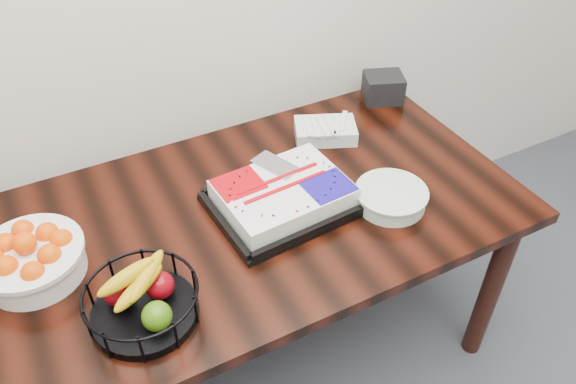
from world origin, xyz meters
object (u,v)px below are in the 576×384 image
napkin_box (383,87)px  table (232,238)px  cake_tray (283,196)px  tangerine_bowl (29,253)px  plate_stack (391,197)px  fruit_basket (142,300)px

napkin_box → table: bearing=-156.4°
cake_tray → tangerine_bowl: tangerine_bowl is taller
tangerine_bowl → plate_stack: (1.01, -0.22, -0.05)m
table → plate_stack: size_ratio=8.04×
tangerine_bowl → cake_tray: bearing=-5.7°
table → tangerine_bowl: size_ratio=6.30×
cake_tray → plate_stack: size_ratio=2.02×
fruit_basket → plate_stack: size_ratio=1.27×
cake_tray → fruit_basket: 0.54m
tangerine_bowl → fruit_basket: size_ratio=1.00×
plate_stack → napkin_box: napkin_box is taller
tangerine_bowl → plate_stack: 1.04m
cake_tray → table: bearing=170.6°
tangerine_bowl → napkin_box: 1.38m
table → fruit_basket: fruit_basket is taller
cake_tray → plate_stack: 0.33m
napkin_box → tangerine_bowl: bearing=-167.2°
tangerine_bowl → fruit_basket: (0.22, -0.28, -0.02)m
fruit_basket → cake_tray: bearing=22.6°
cake_tray → napkin_box: bearing=30.9°
table → tangerine_bowl: tangerine_bowl is taller
plate_stack → napkin_box: size_ratio=1.55×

